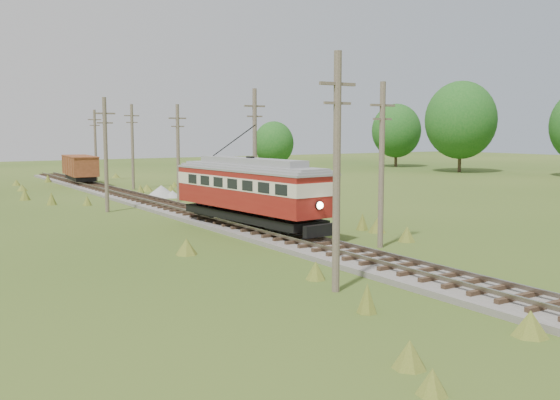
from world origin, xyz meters
TOP-DOWN VIEW (x-y plane):
  - railbed_main at (0.00, 34.00)m, footprint 3.60×96.00m
  - streetcar at (0.00, 25.98)m, footprint 4.03×13.06m
  - gondola at (0.00, 65.10)m, footprint 3.40×8.59m
  - gravel_pile at (3.11, 47.95)m, footprint 3.04×3.22m
  - utility_pole_r_2 at (3.30, 18.00)m, footprint 1.60×0.30m
  - utility_pole_r_3 at (3.20, 31.00)m, footprint 1.60×0.30m
  - utility_pole_r_4 at (3.00, 44.00)m, footprint 1.60×0.30m
  - utility_pole_r_5 at (3.40, 57.00)m, footprint 1.60×0.30m
  - utility_pole_r_6 at (3.20, 70.00)m, footprint 1.60×0.30m
  - utility_pole_l_a at (-4.20, 12.00)m, footprint 1.60×0.30m
  - utility_pole_l_b at (-4.50, 40.00)m, footprint 1.60×0.30m
  - tree_right_4 at (54.00, 58.00)m, footprint 10.50×10.50m
  - tree_right_5 at (56.00, 74.00)m, footprint 8.40×8.40m
  - tree_mid_b at (30.00, 72.00)m, footprint 5.88×5.88m

SIDE VIEW (x-z plane):
  - railbed_main at x=0.00m, z-range -0.09..0.48m
  - gravel_pile at x=3.11m, z-range -0.04..1.07m
  - gondola at x=0.00m, z-range 0.67..3.46m
  - streetcar at x=0.00m, z-range -0.23..5.68m
  - utility_pole_r_4 at x=3.00m, z-range 0.12..8.52m
  - tree_mid_b at x=30.00m, z-range 0.54..8.12m
  - utility_pole_r_2 at x=3.30m, z-range 0.12..8.72m
  - utility_pole_l_b at x=-4.50m, z-range 0.12..8.72m
  - utility_pole_r_6 at x=3.20m, z-range 0.12..8.82m
  - utility_pole_r_5 at x=3.40m, z-range 0.13..9.03m
  - utility_pole_r_3 at x=3.20m, z-range 0.13..9.13m
  - utility_pole_l_a at x=-4.20m, z-range 0.13..9.13m
  - tree_right_5 at x=56.00m, z-range 0.78..11.60m
  - tree_right_4 at x=54.00m, z-range 0.98..14.51m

